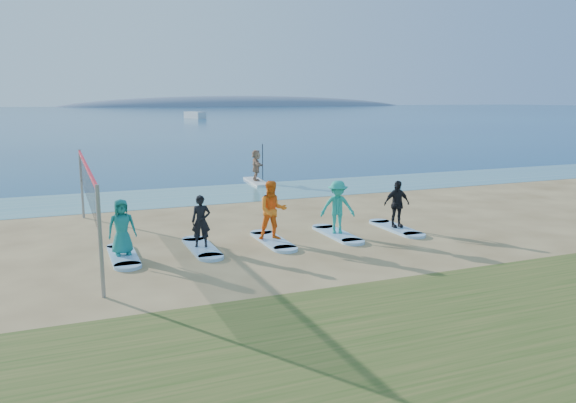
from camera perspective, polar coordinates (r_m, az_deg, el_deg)
name	(u,v)px	position (r m, az deg, el deg)	size (l,w,h in m)	color
ground	(307,252)	(16.01, 1.92, -5.14)	(600.00, 600.00, 0.00)	tan
shallow_water	(212,194)	(25.72, -7.70, 0.74)	(600.00, 600.00, 0.00)	teal
ocean	(80,114)	(174.23, -20.42, 8.37)	(600.00, 600.00, 0.00)	navy
island_ridge	(244,106)	(330.03, -4.47, 9.65)	(220.00, 56.00, 18.00)	slate
volleyball_net	(87,183)	(17.06, -19.73, 1.76)	(0.10, 9.09, 2.50)	gray
paddleboard	(256,182)	(29.04, -3.23, 2.02)	(0.70, 3.00, 0.12)	silver
paddleboarder	(256,165)	(28.92, -3.25, 3.70)	(1.47, 0.47, 1.59)	tan
boat_offshore_b	(195,118)	(125.35, -9.42, 8.32)	(2.10, 6.07, 1.44)	silver
surfboard_0	(123,256)	(16.09, -16.39, -5.32)	(0.70, 2.20, 0.09)	#93C0E4
student_0	(122,227)	(15.89, -16.53, -2.50)	(0.75, 0.49, 1.53)	#1A807A
surfboard_1	(202,248)	(16.43, -8.75, -4.68)	(0.70, 2.20, 0.09)	#93C0E4
student_1	(201,221)	(16.24, -8.83, -1.99)	(0.54, 0.36, 1.49)	black
surfboard_2	(273,241)	(17.05, -1.56, -4.01)	(0.70, 2.20, 0.09)	#93C0E4
student_2	(273,210)	(16.84, -1.58, -0.91)	(0.87, 0.68, 1.79)	orange
surfboard_3	(337,234)	(17.92, 5.01, -3.33)	(0.70, 2.20, 0.09)	#93C0E4
student_3	(338,207)	(17.73, 5.06, -0.56)	(1.08, 0.62, 1.68)	teal
surfboard_4	(396,228)	(19.00, 10.90, -2.69)	(0.70, 2.20, 0.09)	#93C0E4
student_4	(397,204)	(18.83, 10.99, -0.25)	(0.91, 0.38, 1.56)	black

